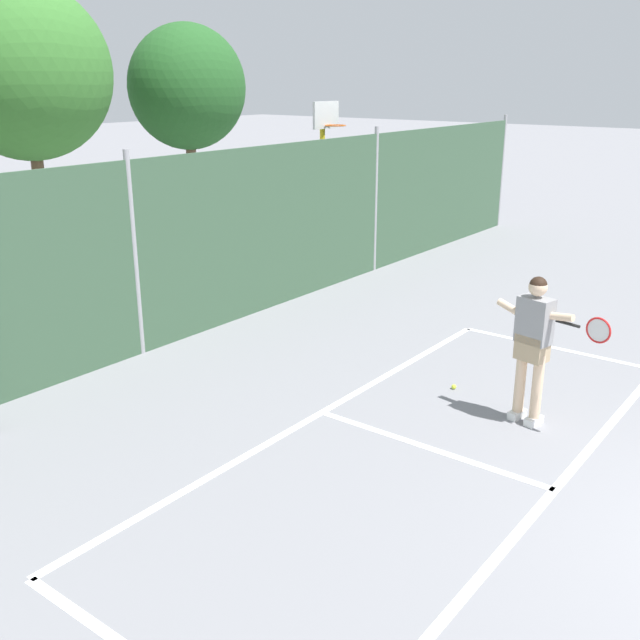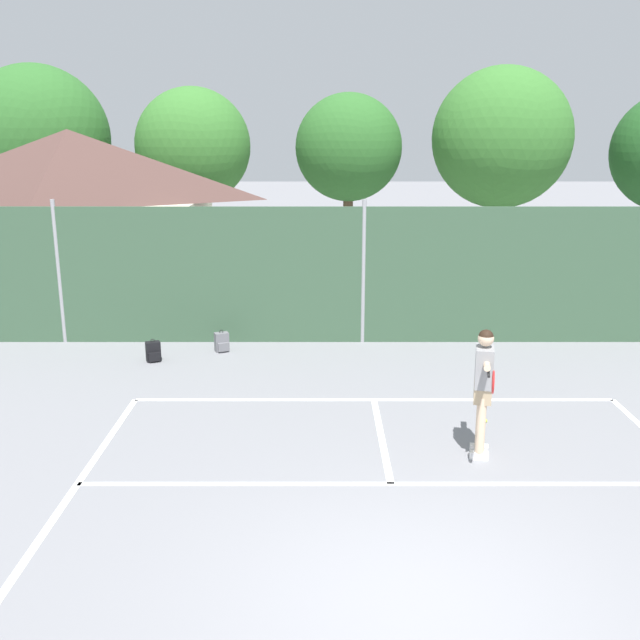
{
  "view_description": "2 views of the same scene",
  "coord_description": "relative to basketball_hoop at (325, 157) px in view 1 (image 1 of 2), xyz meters",
  "views": [
    {
      "loc": [
        -6.71,
        0.4,
        4.04
      ],
      "look_at": [
        0.29,
        5.75,
        1.12
      ],
      "focal_mm": 40.91,
      "sensor_mm": 36.0,
      "label": 1
    },
    {
      "loc": [
        -0.93,
        -6.02,
        4.47
      ],
      "look_at": [
        -0.93,
        4.58,
        1.66
      ],
      "focal_mm": 40.21,
      "sensor_mm": 36.0,
      "label": 2
    }
  ],
  "objects": [
    {
      "name": "tennis_ball",
      "position": [
        -5.33,
        -6.25,
        -2.28
      ],
      "size": [
        0.07,
        0.07,
        0.07
      ],
      "primitive_type": "sphere",
      "color": "#CCE033",
      "rests_on": "ground"
    },
    {
      "name": "basketball_hoop",
      "position": [
        0.0,
        0.0,
        0.0
      ],
      "size": [
        0.9,
        0.67,
        3.55
      ],
      "color": "yellow",
      "rests_on": "ground"
    },
    {
      "name": "chainlink_fence",
      "position": [
        -7.02,
        -1.76,
        -0.84
      ],
      "size": [
        26.09,
        0.09,
        3.09
      ],
      "color": "#38563D",
      "rests_on": "ground"
    },
    {
      "name": "tennis_player",
      "position": [
        -5.68,
        -7.43,
        -1.2
      ],
      "size": [
        0.33,
        1.44,
        1.85
      ],
      "color": "silver",
      "rests_on": "ground"
    }
  ]
}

